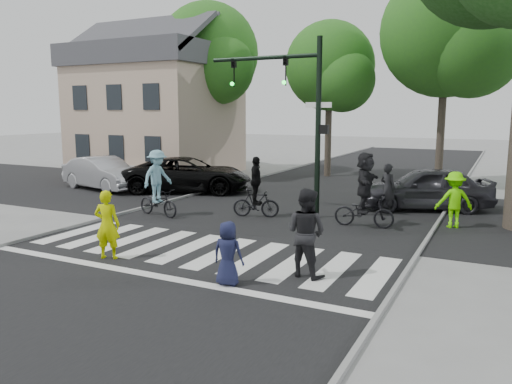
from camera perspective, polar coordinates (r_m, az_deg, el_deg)
ground at (r=12.37m, az=-8.43°, el=-7.80°), size 120.00×120.00×0.00m
road_stem at (r=16.56m, az=1.57°, el=-3.30°), size 10.00×70.00×0.01m
road_cross at (r=19.26m, az=5.37°, el=-1.55°), size 70.00×10.00×0.01m
curb_left at (r=19.21m, az=-12.20°, el=-1.62°), size 0.10×70.00×0.10m
curb_right at (r=15.17m, az=19.17°, el=-4.82°), size 0.10×70.00×0.10m
crosswalk at (r=12.89m, az=-6.73°, el=-7.02°), size 10.00×3.85×0.01m
traffic_signal at (r=17.12m, az=4.45°, el=10.22°), size 4.45×0.29×6.00m
bg_tree_0 at (r=32.99m, az=-12.35°, el=13.47°), size 5.46×5.20×8.97m
bg_tree_1 at (r=29.71m, az=-5.21°, el=15.12°), size 6.09×5.80×9.80m
bg_tree_2 at (r=27.72m, az=8.78°, el=13.66°), size 5.04×4.80×8.40m
bg_tree_3 at (r=25.26m, az=21.58°, el=16.23°), size 6.30×6.00×10.20m
house at (r=29.91m, az=-11.28°, el=9.46°), size 8.40×8.10×8.82m
pedestrian_woman at (r=12.73m, az=-16.64°, el=-3.60°), size 0.73×0.60×1.72m
pedestrian_child at (r=10.45m, az=-3.23°, el=-7.02°), size 0.70×0.49×1.36m
pedestrian_adult at (r=10.97m, az=5.73°, el=-4.64°), size 1.08×0.92×1.96m
cyclist_left at (r=17.48m, az=-11.16°, el=0.49°), size 1.89×1.28×2.29m
cyclist_mid at (r=16.99m, az=-0.01°, el=-0.05°), size 1.66×1.04×2.08m
cyclist_right at (r=15.87m, az=12.31°, el=-0.22°), size 1.90×1.77×2.35m
car_suv at (r=22.57m, az=-7.76°, el=1.99°), size 6.18×4.51×1.56m
car_silver at (r=24.12m, az=-17.06°, el=2.07°), size 4.83×2.57×1.51m
car_grey at (r=19.36m, az=18.83°, el=0.42°), size 5.04×3.47×1.59m
bystander_hivis at (r=16.62m, az=21.70°, el=-0.85°), size 1.30×1.06×1.76m
bystander_dark at (r=18.27m, az=14.83°, el=0.40°), size 0.77×0.68×1.78m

